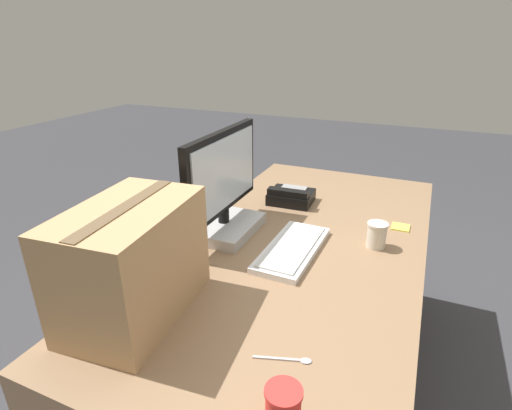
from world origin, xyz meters
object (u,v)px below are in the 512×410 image
Objects in this scene: monitor at (223,193)px; desk_phone at (291,196)px; keyboard at (291,248)px; spoon at (290,360)px; paper_cup_left at (283,409)px; paper_cup_right at (377,235)px; cardboard_box at (132,262)px; sticky_note_pad at (401,227)px.

monitor reaches higher than desk_phone.
keyboard is 0.53m from spoon.
paper_cup_left reaches higher than paper_cup_right.
desk_phone is at bearing 57.01° from paper_cup_right.
spoon is 0.49m from cardboard_box.
paper_cup_left is at bearing 172.70° from sticky_note_pad.
keyboard is 2.85× the size of spoon.
monitor reaches higher than cardboard_box.
sticky_note_pad is at bearing -42.31° from keyboard.
paper_cup_right is (0.16, -0.28, 0.04)m from keyboard.
paper_cup_right is (0.11, -0.57, -0.11)m from monitor.
spoon is (-0.50, -0.17, -0.01)m from keyboard.
monitor is 7.32× the size of sticky_note_pad.
paper_cup_left is (-0.73, -0.51, -0.11)m from monitor.
keyboard is 0.59m from cardboard_box.
monitor is at bearing 0.78° from cardboard_box.
paper_cup_left is at bearing -93.75° from spoon.
sticky_note_pad is at bearing -7.30° from paper_cup_left.
monitor is at bearing 82.34° from keyboard.
paper_cup_left is at bearing -164.84° from desk_phone.
paper_cup_left is (-1.12, -0.37, 0.02)m from desk_phone.
paper_cup_right reaches higher than desk_phone.
cardboard_box reaches higher than sticky_note_pad.
paper_cup_left reaches higher than desk_phone.
monitor is 0.60m from paper_cup_right.
keyboard is 4.18× the size of paper_cup_right.
desk_phone is (0.44, 0.15, 0.02)m from keyboard.
cardboard_box is (-0.49, 0.29, 0.15)m from keyboard.
paper_cup_left is 0.23× the size of cardboard_box.
paper_cup_left is 1.05m from sticky_note_pad.
monitor is 5.04× the size of paper_cup_left.
desk_phone is at bearing 91.23° from spoon.
monitor is at bearing 112.79° from spoon.
desk_phone reaches higher than sticky_note_pad.
keyboard is at bearing 136.30° from sticky_note_pad.
keyboard is 0.32m from paper_cup_right.
monitor is 0.74m from spoon.
monitor reaches higher than sticky_note_pad.
cardboard_box is (0.19, 0.51, 0.11)m from paper_cup_left.
monitor is 0.44m from desk_phone.
sticky_note_pad is at bearing -101.42° from desk_phone.
desk_phone is at bearing -20.57° from monitor.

